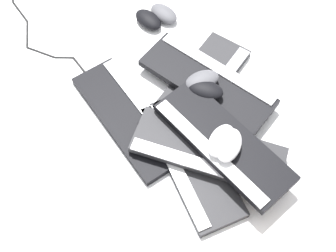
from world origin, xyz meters
TOP-DOWN VIEW (x-y plane):
  - ground_plane at (0.00, 0.00)m, footprint 3.20×3.20m
  - keyboard_0 at (0.07, -0.02)m, footprint 0.45×0.19m
  - keyboard_1 at (-0.16, 0.09)m, footprint 0.39×0.44m
  - keyboard_2 at (-0.13, -0.15)m, footprint 0.46×0.27m
  - keyboard_3 at (0.07, 0.04)m, footprint 0.39×0.44m
  - keyboard_4 at (0.07, 0.08)m, footprint 0.46×0.31m
  - keyboard_5 at (-0.16, 0.12)m, footprint 0.45×0.37m
  - mouse_0 at (-0.49, 0.09)m, footprint 0.13×0.11m
  - mouse_1 at (-0.49, 0.03)m, footprint 0.13×0.11m
  - mouse_2 at (-0.14, 0.10)m, footprint 0.08×0.12m
  - mouse_3 at (0.08, 0.07)m, footprint 0.12×0.13m
  - mouse_4 at (-0.11, 0.09)m, footprint 0.12×0.13m
  - mouse_5 at (0.10, 0.08)m, footprint 0.13×0.12m
  - cable_0 at (-0.55, -0.35)m, footprint 0.51×0.19m

SIDE VIEW (x-z plane):
  - ground_plane at x=0.00m, z-range 0.00..0.00m
  - cable_0 at x=-0.55m, z-range 0.00..0.01m
  - keyboard_0 at x=0.07m, z-range 0.00..0.03m
  - keyboard_1 at x=-0.16m, z-range 0.00..0.03m
  - keyboard_2 at x=-0.13m, z-range 0.00..0.03m
  - mouse_0 at x=-0.49m, z-range 0.00..0.04m
  - mouse_1 at x=-0.49m, z-range 0.00..0.04m
  - keyboard_3 at x=0.07m, z-range 0.03..0.06m
  - keyboard_5 at x=-0.16m, z-range 0.03..0.06m
  - keyboard_4 at x=0.07m, z-range 0.06..0.09m
  - mouse_2 at x=-0.14m, z-range 0.06..0.10m
  - mouse_4 at x=-0.11m, z-range 0.06..0.10m
  - mouse_3 at x=0.08m, z-range 0.09..0.13m
  - mouse_5 at x=0.10m, z-range 0.09..0.13m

